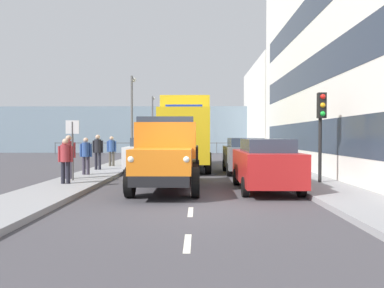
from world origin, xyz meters
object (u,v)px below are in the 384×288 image
car_grey_kerbside_1 (244,155)px  pedestrian_couple_a (112,149)px  lamp_post_promenade (132,109)px  lamp_post_far (153,119)px  pedestrian_with_bag (86,153)px  car_red_kerbside_near (265,164)px  truck_vintage_orange (166,155)px  traffic_light_near (321,118)px  car_white_oppositeside_0 (148,154)px  pedestrian_near_railing (98,149)px  pedestrian_couple_b (65,157)px  pedestrian_strolling (69,153)px  lorry_cargo_yellow (186,131)px  street_sign (73,140)px

car_grey_kerbside_1 → pedestrian_couple_a: 7.47m
lamp_post_promenade → lamp_post_far: lamp_post_promenade is taller
pedestrian_with_bag → pedestrian_couple_a: size_ratio=0.97×
car_red_kerbside_near → lamp_post_promenade: 15.51m
pedestrian_couple_a → lamp_post_promenade: lamp_post_promenade is taller
truck_vintage_orange → traffic_light_near: 5.69m
car_white_oppositeside_0 → traffic_light_near: size_ratio=1.45×
pedestrian_near_railing → pedestrian_couple_b: bearing=93.6°
car_white_oppositeside_0 → car_red_kerbside_near: bearing=126.0°
pedestrian_strolling → traffic_light_near: traffic_light_near is taller
traffic_light_near → lamp_post_promenade: size_ratio=0.54×
car_red_kerbside_near → pedestrian_strolling: size_ratio=2.51×
car_white_oppositeside_0 → pedestrian_couple_b: size_ratio=2.95×
car_white_oppositeside_0 → lamp_post_far: 17.39m
lamp_post_promenade → pedestrian_couple_a: bearing=88.4°
truck_vintage_orange → pedestrian_couple_a: truck_vintage_orange is taller
truck_vintage_orange → lorry_cargo_yellow: bearing=-92.6°
car_grey_kerbside_1 → pedestrian_near_railing: 7.21m
car_red_kerbside_near → car_grey_kerbside_1: size_ratio=1.03×
car_white_oppositeside_0 → street_sign: (2.12, 5.16, 0.79)m
pedestrian_with_bag → truck_vintage_orange: bearing=136.0°
traffic_light_near → lamp_post_promenade: (9.03, -12.67, 1.22)m
truck_vintage_orange → pedestrian_near_railing: (3.92, -6.03, -0.01)m
lamp_post_promenade → traffic_light_near: bearing=125.5°
pedestrian_strolling → lamp_post_far: size_ratio=0.31×
pedestrian_couple_b → pedestrian_with_bag: 3.00m
pedestrian_near_railing → pedestrian_couple_a: size_ratio=1.05×
pedestrian_couple_a → car_white_oppositeside_0: bearing=147.2°
pedestrian_near_railing → car_grey_kerbside_1: bearing=177.2°
lorry_cargo_yellow → lamp_post_promenade: 7.00m
lorry_cargo_yellow → car_white_oppositeside_0: bearing=37.0°
pedestrian_with_bag → traffic_light_near: bearing=164.5°
pedestrian_strolling → lamp_post_promenade: size_ratio=0.29×
lorry_cargo_yellow → pedestrian_near_railing: lorry_cargo_yellow is taller
pedestrian_near_railing → traffic_light_near: 10.66m
car_grey_kerbside_1 → car_white_oppositeside_0: bearing=-12.9°
car_grey_kerbside_1 → pedestrian_with_bag: (7.06, 2.02, 0.19)m
traffic_light_near → pedestrian_strolling: bearing=-6.2°
car_white_oppositeside_0 → lamp_post_promenade: (2.05, -6.99, 2.79)m
car_red_kerbside_near → lorry_cargo_yellow: bearing=-70.3°
pedestrian_near_railing → street_sign: 4.45m
truck_vintage_orange → car_red_kerbside_near: truck_vintage_orange is taller
pedestrian_couple_a → traffic_light_near: bearing=142.3°
lorry_cargo_yellow → pedestrian_couple_b: lorry_cargo_yellow is taller
pedestrian_near_railing → traffic_light_near: traffic_light_near is taller
pedestrian_with_bag → pedestrian_near_railing: 2.38m
lamp_post_far → street_sign: size_ratio=2.47×
lorry_cargo_yellow → car_grey_kerbside_1: bearing=138.6°
pedestrian_couple_b → pedestrian_couple_a: bearing=-88.7°
pedestrian_near_railing → lamp_post_far: (-0.52, -17.84, 2.35)m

